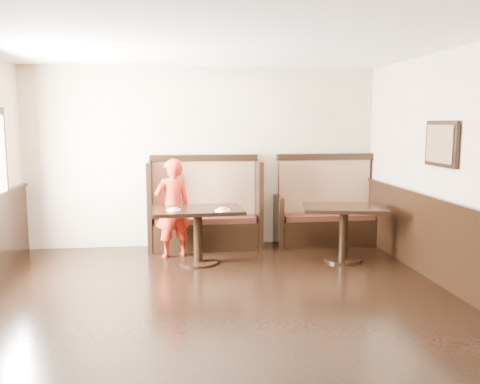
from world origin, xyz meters
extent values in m
plane|color=black|center=(0.00, 0.00, 0.00)|extent=(7.00, 7.00, 0.00)
plane|color=beige|center=(0.00, 3.50, 1.40)|extent=(5.50, 0.00, 5.50)
plane|color=beige|center=(0.00, -3.50, 1.40)|extent=(5.50, 0.00, 5.50)
plane|color=white|center=(0.00, 0.00, 2.80)|extent=(7.00, 7.00, 0.00)
cube|color=black|center=(2.71, 1.20, 1.70)|extent=(0.04, 0.70, 0.55)
cube|color=olive|center=(2.69, 1.20, 1.70)|extent=(0.01, 0.60, 0.45)
cube|color=black|center=(0.00, 3.22, 0.21)|extent=(1.60, 0.50, 0.42)
cube|color=#3D1C13|center=(0.00, 3.22, 0.46)|extent=(1.54, 0.46, 0.09)
cube|color=#470E16|center=(0.00, 3.43, 0.90)|extent=(1.60, 0.12, 0.92)
cube|color=black|center=(0.00, 3.43, 1.40)|extent=(1.68, 0.16, 0.10)
cube|color=black|center=(-0.84, 3.32, 0.68)|extent=(0.07, 0.72, 1.36)
cube|color=black|center=(0.84, 3.32, 0.68)|extent=(0.07, 0.72, 1.36)
cube|color=black|center=(1.95, 3.22, 0.21)|extent=(1.50, 0.50, 0.42)
cube|color=#3D1C13|center=(1.95, 3.22, 0.46)|extent=(1.44, 0.46, 0.09)
cube|color=#470E16|center=(1.95, 3.43, 0.90)|extent=(1.50, 0.12, 0.92)
cube|color=black|center=(1.95, 3.43, 1.40)|extent=(1.58, 0.16, 0.10)
cube|color=black|center=(1.16, 3.32, 0.40)|extent=(0.07, 0.72, 0.80)
cube|color=black|center=(2.74, 3.32, 0.40)|extent=(0.07, 0.72, 0.80)
cube|color=black|center=(-0.15, 2.37, 0.75)|extent=(1.26, 0.83, 0.05)
cylinder|color=black|center=(-0.15, 2.37, 0.37)|extent=(0.12, 0.12, 0.71)
cylinder|color=black|center=(-0.15, 2.37, 0.02)|extent=(0.53, 0.53, 0.03)
cube|color=black|center=(1.89, 2.26, 0.76)|extent=(1.25, 0.95, 0.05)
cylinder|color=black|center=(1.89, 2.26, 0.37)|extent=(0.12, 0.12, 0.72)
cylinder|color=black|center=(1.89, 2.26, 0.02)|extent=(0.53, 0.53, 0.03)
imported|color=red|center=(-0.49, 2.79, 0.72)|extent=(0.60, 0.49, 1.44)
cylinder|color=white|center=(-0.48, 2.27, 0.79)|extent=(0.19, 0.19, 0.01)
cylinder|color=tan|center=(-0.48, 2.27, 0.80)|extent=(0.12, 0.12, 0.02)
cylinder|color=#EABA54|center=(-0.48, 2.27, 0.81)|extent=(0.10, 0.10, 0.01)
cylinder|color=white|center=(0.17, 2.15, 0.79)|extent=(0.21, 0.21, 0.01)
cylinder|color=tan|center=(0.17, 2.15, 0.80)|extent=(0.13, 0.13, 0.02)
cylinder|color=#EABA54|center=(0.17, 2.15, 0.81)|extent=(0.11, 0.11, 0.01)
camera|label=1|loc=(-0.46, -4.51, 1.97)|focal=38.00mm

